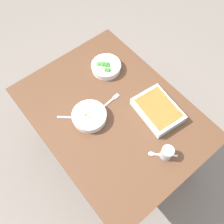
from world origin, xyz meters
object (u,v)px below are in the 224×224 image
Objects in this scene: drink_cup at (167,153)px; fork_on_table at (110,101)px; spoon_by_broccoli at (102,72)px; spoon_spare at (158,154)px; stew_bowl at (89,116)px; baking_dish at (158,110)px; spoon_by_stew at (75,117)px; broccoli_bowl at (106,67)px.

fork_on_table is at bearing -178.01° from drink_cup.
spoon_by_broccoli is 1.26× the size of spoon_spare.
stew_bowl is 2.60× the size of drink_cup.
baking_dish reaches higher than spoon_by_broccoli.
stew_bowl is 0.19m from fork_on_table.
baking_dish is at bearing 35.21° from fork_on_table.
spoon_spare is at bearing 25.00° from spoon_by_stew.
stew_bowl and baking_dish have the same top height.
drink_cup is (0.48, 0.20, 0.01)m from stew_bowl.
broccoli_bowl reaches higher than stew_bowl.
spoon_by_broccoli and spoon_spare have the same top height.
baking_dish is 0.29m from drink_cup.
stew_bowl reaches higher than spoon_spare.
stew_bowl reaches higher than spoon_by_broccoli.
broccoli_bowl is 0.66× the size of baking_dish.
drink_cup is (0.24, -0.16, 0.00)m from baking_dish.
stew_bowl is at bearing 48.29° from spoon_by_stew.
baking_dish is 0.29m from spoon_spare.
drink_cup is 0.05m from spoon_spare.
spoon_by_stew is (-0.30, -0.43, -0.03)m from baking_dish.
broccoli_bowl is at bearing 167.09° from spoon_spare.
spoon_by_stew is (-0.54, -0.27, -0.03)m from drink_cup.
broccoli_bowl is at bearing 126.51° from stew_bowl.
drink_cup is 0.61× the size of spoon_spare.
stew_bowl is at bearing -157.42° from drink_cup.
drink_cup is 0.61m from spoon_by_stew.
spoon_spare is at bearing 20.50° from stew_bowl.
spoon_by_stew and spoon_spare have the same top height.
spoon_by_stew is 0.40m from spoon_by_broccoli.
spoon_spare is (0.51, 0.24, 0.00)m from spoon_by_stew.
broccoli_bowl is 1.19× the size of fork_on_table.
stew_bowl is at bearing -85.21° from fork_on_table.
fork_on_table is at bearing -144.79° from baking_dish.
spoon_spare is (0.21, -0.19, -0.03)m from baking_dish.
baking_dish is at bearing 4.23° from broccoli_bowl.
spoon_by_stew is at bearing -64.27° from spoon_by_broccoli.
baking_dish is 0.48m from spoon_by_broccoli.
fork_on_table is at bearing 178.27° from spoon_spare.
spoon_by_stew is 0.57m from spoon_spare.
spoon_spare is 0.47m from fork_on_table.
fork_on_table is at bearing -32.52° from broccoli_bowl.
baking_dish reaches higher than fork_on_table.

